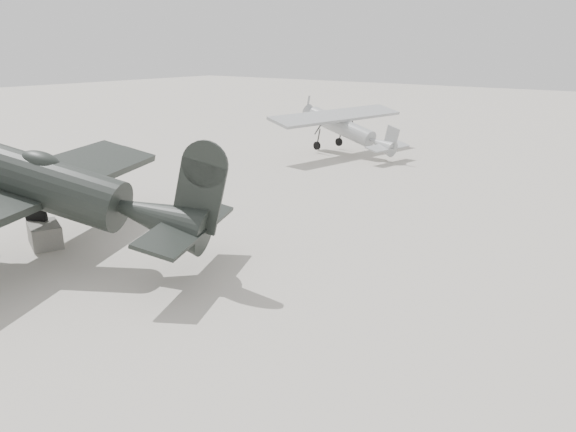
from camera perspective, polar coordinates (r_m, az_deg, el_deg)
name	(u,v)px	position (r m, az deg, el deg)	size (l,w,h in m)	color
ground	(216,268)	(17.14, -7.29, -5.28)	(160.00, 160.00, 0.00)	#A7A194
lowwing_monoplane	(59,190)	(18.10, -22.24, 2.51)	(10.29, 13.23, 4.39)	black
highwing_monoplane	(345,124)	(34.80, 5.77, 9.26)	(7.38, 10.35, 2.92)	gray
equipment_block	(45,235)	(20.47, -23.46, -1.75)	(1.48, 0.93, 0.74)	slate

